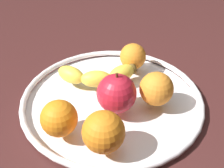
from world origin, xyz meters
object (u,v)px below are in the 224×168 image
at_px(orange_back_left, 156,89).
at_px(orange_front_right, 103,132).
at_px(banana, 98,75).
at_px(fruit_bowl, 112,99).
at_px(orange_back_right, 59,118).
at_px(apple, 117,93).
at_px(orange_front_left, 133,56).

bearing_deg(orange_back_left, orange_front_right, -133.69).
relative_size(banana, orange_back_left, 2.78).
bearing_deg(orange_front_right, banana, 91.95).
bearing_deg(fruit_bowl, orange_back_right, -134.86).
distance_m(banana, apple, 0.10).
bearing_deg(banana, orange_front_right, -87.18).
relative_size(apple, orange_back_right, 1.29).
xyz_separation_m(orange_front_right, orange_back_left, (0.11, 0.11, -0.00)).
xyz_separation_m(fruit_bowl, banana, (-0.03, 0.05, 0.03)).
height_order(apple, orange_front_left, apple).
xyz_separation_m(banana, orange_front_right, (0.01, -0.18, 0.02)).
bearing_deg(orange_back_left, banana, 146.73).
distance_m(apple, orange_back_left, 0.08).
height_order(orange_front_left, orange_front_right, orange_front_right).
xyz_separation_m(banana, orange_back_right, (-0.07, -0.15, 0.01)).
xyz_separation_m(fruit_bowl, orange_front_left, (0.05, 0.10, 0.04)).
bearing_deg(apple, banana, 110.68).
relative_size(orange_front_right, orange_back_left, 1.06).
distance_m(orange_front_right, orange_back_right, 0.08).
distance_m(fruit_bowl, apple, 0.06).
xyz_separation_m(apple, orange_back_right, (-0.10, -0.06, -0.01)).
xyz_separation_m(apple, orange_front_right, (-0.03, -0.10, -0.00)).
bearing_deg(orange_back_right, orange_back_left, 21.68).
height_order(fruit_bowl, apple, apple).
bearing_deg(orange_front_left, orange_front_right, -107.41).
bearing_deg(orange_back_left, orange_back_right, -158.32).
bearing_deg(orange_back_left, orange_front_left, 103.82).
bearing_deg(orange_front_right, fruit_bowl, 81.15).
bearing_deg(orange_back_left, fruit_bowl, 163.78).
height_order(orange_back_left, orange_back_right, orange_back_left).
distance_m(fruit_bowl, banana, 0.06).
bearing_deg(banana, orange_front_left, 34.33).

